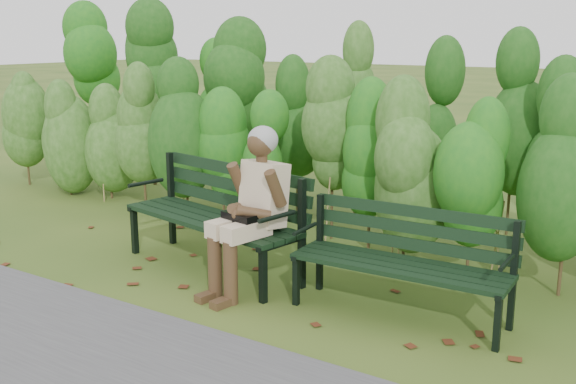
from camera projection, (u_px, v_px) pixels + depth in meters
The scene contains 6 objects.
ground at pixel (266, 285), 5.74m from camera, with size 80.00×80.00×0.00m, color #33511B.
hedge_band at pixel (367, 116), 6.97m from camera, with size 11.04×1.67×2.42m.
leaf_litter at pixel (282, 287), 5.70m from camera, with size 5.46×2.06×0.01m.
bench_left at pixel (219, 208), 6.08m from camera, with size 1.97×0.96×0.94m.
bench_right at pixel (405, 253), 5.07m from camera, with size 1.65×0.60×0.82m.
seated_woman at pixel (251, 200), 5.47m from camera, with size 0.57×0.83×1.37m.
Camera 1 is at (3.11, -4.43, 2.09)m, focal length 42.00 mm.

